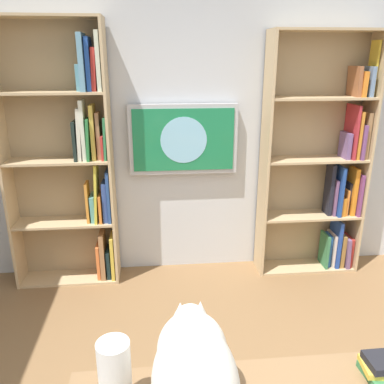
% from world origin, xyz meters
% --- Properties ---
extents(wall_back, '(4.52, 0.06, 2.70)m').
position_xyz_m(wall_back, '(0.00, -2.23, 1.35)').
color(wall_back, silver).
rests_on(wall_back, ground).
extents(bookshelf_left, '(0.92, 0.28, 2.13)m').
position_xyz_m(bookshelf_left, '(-1.22, -2.07, 0.98)').
color(bookshelf_left, tan).
rests_on(bookshelf_left, ground).
extents(bookshelf_right, '(0.87, 0.28, 2.21)m').
position_xyz_m(bookshelf_right, '(0.98, -2.06, 1.10)').
color(bookshelf_right, tan).
rests_on(bookshelf_right, ground).
extents(wall_mounted_tv, '(0.94, 0.07, 0.60)m').
position_xyz_m(wall_mounted_tv, '(0.05, -2.15, 1.24)').
color(wall_mounted_tv, '#B7B7BC').
extents(cat, '(0.28, 0.59, 0.36)m').
position_xyz_m(cat, '(0.20, 0.23, 0.96)').
color(cat, silver).
rests_on(cat, desk).
extents(paper_towel_roll, '(0.11, 0.11, 0.27)m').
position_xyz_m(paper_towel_roll, '(0.46, 0.17, 0.91)').
color(paper_towel_roll, white).
rests_on(paper_towel_roll, desk).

